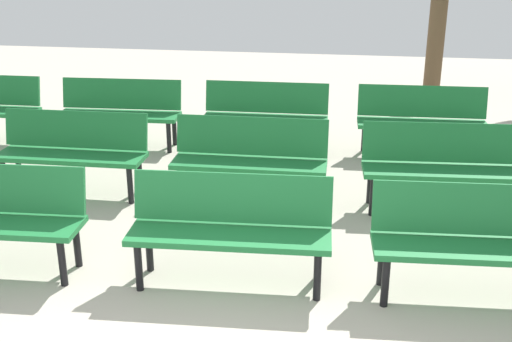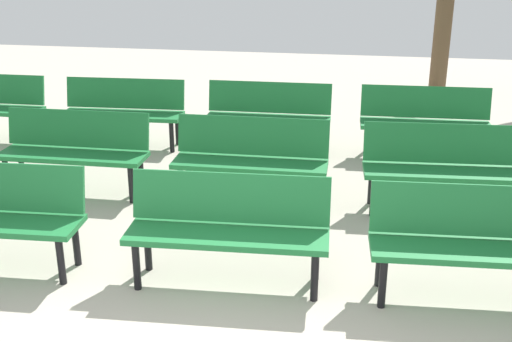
% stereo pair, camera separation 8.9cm
% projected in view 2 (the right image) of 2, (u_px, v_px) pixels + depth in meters
% --- Properties ---
extents(bench_r0_c2, '(1.62, 0.56, 0.87)m').
position_uv_depth(bench_r0_c2, '(228.00, 223.00, 5.05)').
color(bench_r0_c2, '#1E7238').
rests_on(bench_r0_c2, ground_plane).
extents(bench_r0_c3, '(1.63, 0.58, 0.87)m').
position_uv_depth(bench_r0_c3, '(477.00, 238.00, 4.81)').
color(bench_r0_c3, '#1E7238').
rests_on(bench_r0_c3, ground_plane).
extents(bench_r1_c1, '(1.61, 0.50, 0.87)m').
position_uv_depth(bench_r1_c1, '(75.00, 147.00, 6.87)').
color(bench_r1_c1, '#1E7238').
rests_on(bench_r1_c1, ground_plane).
extents(bench_r1_c2, '(1.61, 0.51, 0.87)m').
position_uv_depth(bench_r1_c2, '(251.00, 155.00, 6.62)').
color(bench_r1_c2, '#1E7238').
rests_on(bench_r1_c2, ground_plane).
extents(bench_r1_c3, '(1.63, 0.59, 0.87)m').
position_uv_depth(bench_r1_c3, '(444.00, 163.00, 6.38)').
color(bench_r1_c3, '#1E7238').
rests_on(bench_r1_c3, ground_plane).
extents(bench_r2_c1, '(1.62, 0.56, 0.87)m').
position_uv_depth(bench_r2_c1, '(123.00, 108.00, 8.41)').
color(bench_r2_c1, '#1E7238').
rests_on(bench_r2_c1, ground_plane).
extents(bench_r2_c2, '(1.61, 0.52, 0.87)m').
position_uv_depth(bench_r2_c2, '(268.00, 113.00, 8.20)').
color(bench_r2_c2, '#1E7238').
rests_on(bench_r2_c2, ground_plane).
extents(bench_r2_c3, '(1.62, 0.54, 0.87)m').
position_uv_depth(bench_r2_c3, '(425.00, 118.00, 7.97)').
color(bench_r2_c3, '#1E7238').
rests_on(bench_r2_c3, ground_plane).
extents(tree_0, '(0.29, 0.29, 2.76)m').
position_uv_depth(tree_0, '(444.00, 15.00, 10.79)').
color(tree_0, brown).
rests_on(tree_0, ground_plane).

